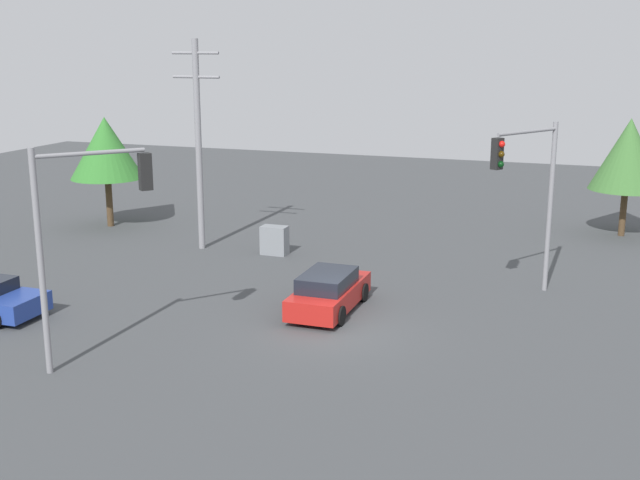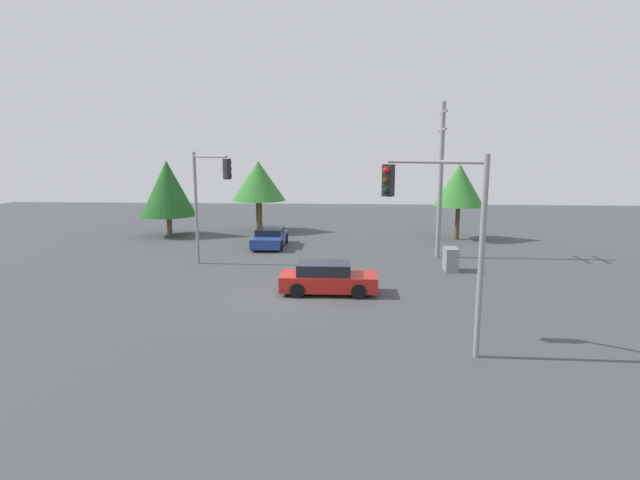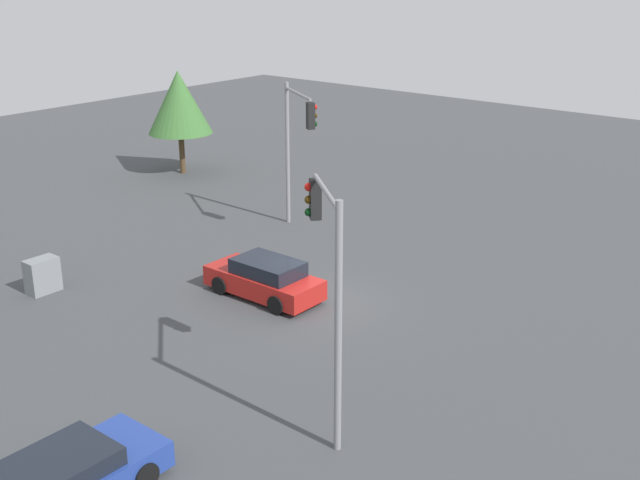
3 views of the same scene
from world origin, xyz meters
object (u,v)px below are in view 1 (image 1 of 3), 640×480
(sedan_red, at_px, (329,292))
(traffic_signal_cross, at_px, (83,218))
(electrical_cabinet, at_px, (275,240))
(traffic_signal_main, at_px, (530,181))

(sedan_red, xyz_separation_m, traffic_signal_cross, (-4.85, -6.70, 3.60))
(traffic_signal_cross, relative_size, electrical_cabinet, 5.03)
(sedan_red, relative_size, electrical_cabinet, 3.45)
(traffic_signal_main, distance_m, electrical_cabinet, 11.72)
(traffic_signal_main, bearing_deg, electrical_cabinet, -71.90)
(sedan_red, height_order, traffic_signal_cross, traffic_signal_cross)
(sedan_red, distance_m, traffic_signal_main, 8.09)
(traffic_signal_cross, distance_m, electrical_cabinet, 13.61)
(sedan_red, xyz_separation_m, traffic_signal_main, (6.17, 3.82, 3.58))
(traffic_signal_main, relative_size, traffic_signal_cross, 0.99)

